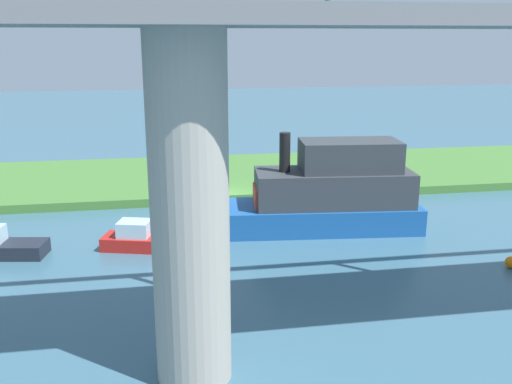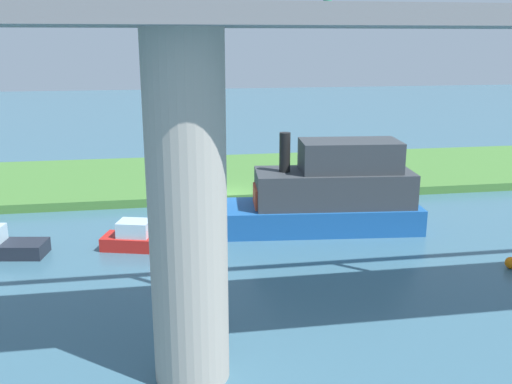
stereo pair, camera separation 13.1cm
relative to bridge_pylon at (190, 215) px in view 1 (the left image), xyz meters
The scene contains 9 objects.
ground_plane 18.13m from the bridge_pylon, 99.54° to the right, with size 160.00×160.00×0.00m, color #386075.
grassy_bank 23.86m from the bridge_pylon, 97.11° to the right, with size 80.00×12.00×0.50m, color #427533.
bridge_pylon is the anchor object (origin of this frame).
bridge_span 5.29m from the bridge_pylon, 90.00° to the right, with size 59.56×4.30×3.25m.
person_on_bank 18.81m from the bridge_pylon, 92.43° to the right, with size 0.43×0.43×1.39m.
mooring_post 21.76m from the bridge_pylon, 120.37° to the right, with size 0.20×0.20×1.03m, color brown.
motorboat_red 14.43m from the bridge_pylon, 122.32° to the right, with size 9.91×4.12×4.93m.
skiff_small 11.54m from the bridge_pylon, 81.33° to the right, with size 4.17×2.42×1.31m.
marker_buoy 15.41m from the bridge_pylon, 157.42° to the right, with size 0.50×0.50×0.50m, color orange.
Camera 1 is at (3.63, 31.75, 9.28)m, focal length 40.07 mm.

